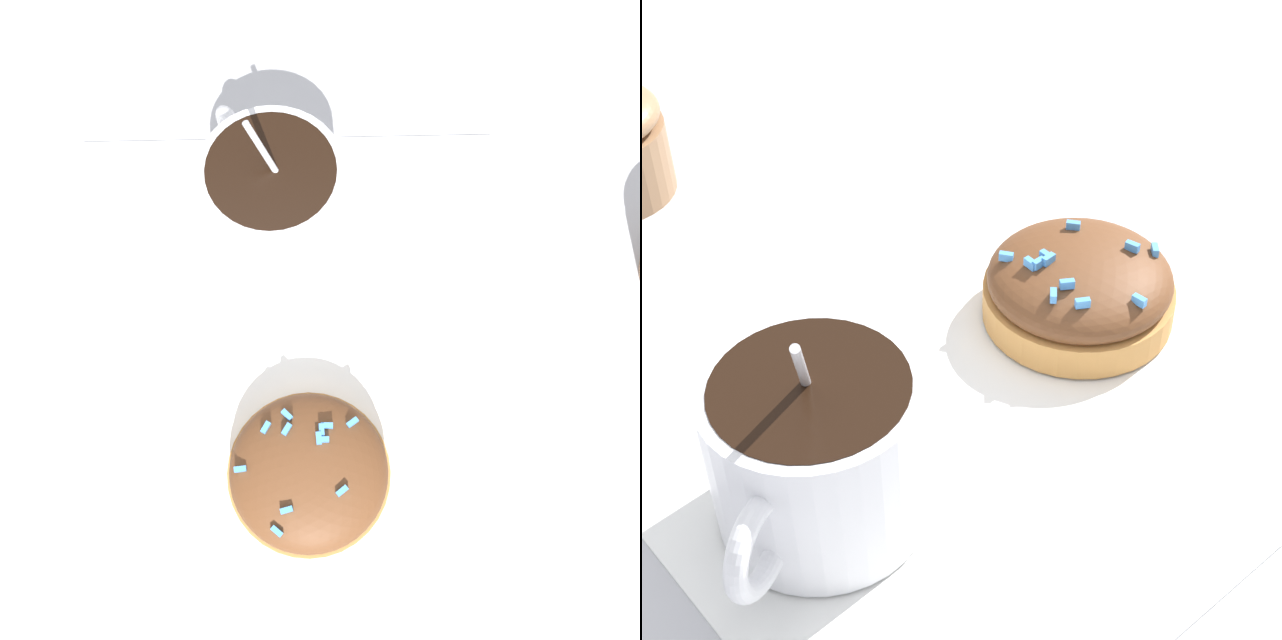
# 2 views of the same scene
# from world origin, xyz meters

# --- Properties ---
(ground_plane) EXTENTS (3.00, 3.00, 0.00)m
(ground_plane) POSITION_xyz_m (0.00, 0.00, 0.00)
(ground_plane) COLOR #B2B2B7
(paper_napkin) EXTENTS (0.31, 0.30, 0.00)m
(paper_napkin) POSITION_xyz_m (0.00, 0.00, 0.00)
(paper_napkin) COLOR white
(paper_napkin) RESTS_ON ground_plane
(coffee_cup) EXTENTS (0.11, 0.09, 0.11)m
(coffee_cup) POSITION_xyz_m (-0.09, -0.01, 0.04)
(coffee_cup) COLOR white
(coffee_cup) RESTS_ON paper_napkin
(frosted_pastry) EXTENTS (0.10, 0.10, 0.04)m
(frosted_pastry) POSITION_xyz_m (0.09, 0.01, 0.02)
(frosted_pastry) COLOR #C18442
(frosted_pastry) RESTS_ON paper_napkin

